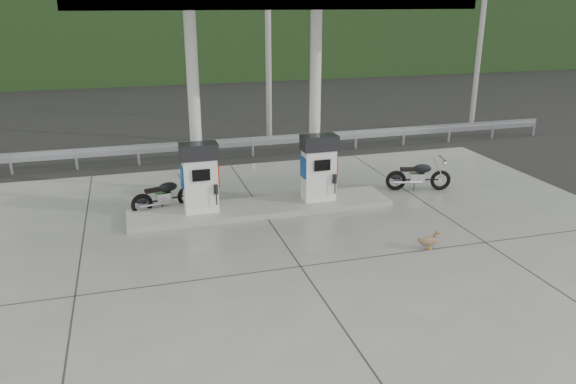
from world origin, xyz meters
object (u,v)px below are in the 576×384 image
object	(u,v)px
motorcycle_right	(418,176)
duck	(428,241)
gas_pump_right	(319,168)
motorcycle_left	(165,195)
gas_pump_left	(200,178)

from	to	relation	value
motorcycle_right	duck	size ratio (longest dim) A/B	3.44
gas_pump_right	motorcycle_right	distance (m)	3.33
motorcycle_left	motorcycle_right	xyz separation A→B (m)	(7.31, -0.36, 0.02)
gas_pump_left	motorcycle_left	xyz separation A→B (m)	(-0.86, 0.74, -0.64)
gas_pump_left	motorcycle_left	world-z (taller)	gas_pump_left
gas_pump_right	motorcycle_right	xyz separation A→B (m)	(3.25, 0.38, -0.62)
motorcycle_left	gas_pump_left	bearing A→B (deg)	-56.37
motorcycle_left	motorcycle_right	size ratio (longest dim) A/B	0.96
motorcycle_left	duck	world-z (taller)	motorcycle_left
gas_pump_left	motorcycle_left	size ratio (longest dim) A/B	1.04
gas_pump_left	gas_pump_right	world-z (taller)	same
gas_pump_left	duck	world-z (taller)	gas_pump_left
gas_pump_right	motorcycle_right	size ratio (longest dim) A/B	1.00
gas_pump_right	motorcycle_left	distance (m)	4.18
motorcycle_right	duck	bearing A→B (deg)	-100.47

